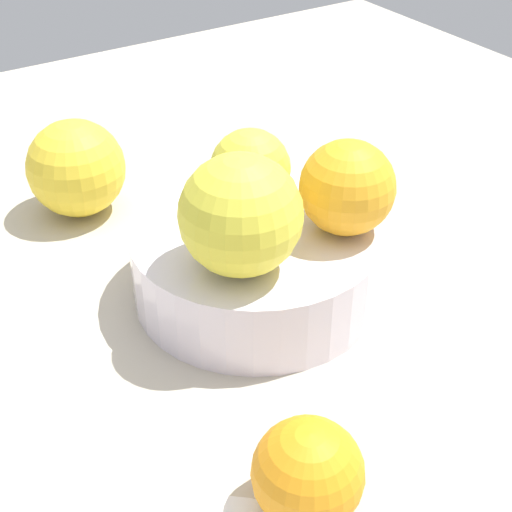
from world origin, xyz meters
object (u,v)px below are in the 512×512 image
(orange_in_bowl_1, at_px, (250,169))
(orange_in_bowl_2, at_px, (347,188))
(orange_in_bowl_0, at_px, (241,215))
(orange_loose_0, at_px, (76,168))
(fruit_bowl, at_px, (256,264))
(orange_loose_1, at_px, (308,473))

(orange_in_bowl_1, height_order, orange_in_bowl_2, orange_in_bowl_2)
(orange_in_bowl_0, height_order, orange_loose_0, orange_in_bowl_0)
(fruit_bowl, xyz_separation_m, orange_in_bowl_1, (0.03, -0.02, 0.06))
(orange_in_bowl_0, xyz_separation_m, orange_in_bowl_2, (-0.00, -0.09, -0.01))
(orange_loose_1, bearing_deg, orange_in_bowl_1, -24.81)
(orange_in_bowl_1, xyz_separation_m, orange_loose_0, (0.15, 0.08, -0.04))
(orange_in_bowl_1, distance_m, orange_loose_1, 0.24)
(fruit_bowl, bearing_deg, orange_in_bowl_2, -120.42)
(orange_in_bowl_2, distance_m, orange_loose_1, 0.21)
(orange_loose_0, distance_m, orange_loose_1, 0.36)
(orange_in_bowl_2, bearing_deg, fruit_bowl, 59.58)
(orange_in_bowl_0, bearing_deg, orange_loose_0, 9.04)
(orange_in_bowl_0, height_order, orange_in_bowl_2, orange_in_bowl_0)
(orange_in_bowl_1, height_order, orange_loose_1, orange_in_bowl_1)
(fruit_bowl, height_order, orange_loose_0, orange_loose_0)
(orange_loose_1, bearing_deg, orange_loose_0, -2.35)
(orange_loose_1, bearing_deg, fruit_bowl, -24.57)
(fruit_bowl, distance_m, orange_in_bowl_0, 0.08)
(fruit_bowl, height_order, orange_in_bowl_1, orange_in_bowl_1)
(orange_in_bowl_1, bearing_deg, fruit_bowl, 153.87)
(orange_in_bowl_2, relative_size, orange_loose_1, 1.12)
(orange_in_bowl_1, bearing_deg, orange_in_bowl_0, 143.41)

